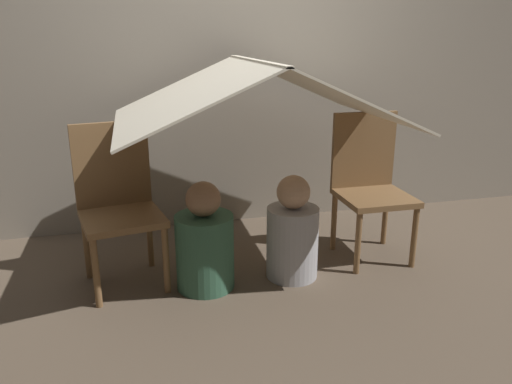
# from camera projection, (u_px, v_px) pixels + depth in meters

# --- Properties ---
(ground_plane) EXTENTS (8.80, 8.80, 0.00)m
(ground_plane) POSITION_uv_depth(u_px,v_px,m) (262.00, 281.00, 2.91)
(ground_plane) COLOR brown
(wall_back) EXTENTS (7.00, 0.05, 2.50)m
(wall_back) POSITION_uv_depth(u_px,v_px,m) (225.00, 53.00, 3.51)
(wall_back) COLOR gray
(wall_back) RESTS_ON ground_plane
(chair_left) EXTENTS (0.50, 0.50, 0.91)m
(chair_left) POSITION_uv_depth(u_px,v_px,m) (118.00, 200.00, 2.80)
(chair_left) COLOR brown
(chair_left) RESTS_ON ground_plane
(chair_right) EXTENTS (0.43, 0.43, 0.91)m
(chair_right) POSITION_uv_depth(u_px,v_px,m) (370.00, 181.00, 3.15)
(chair_right) COLOR brown
(chair_right) RESTS_ON ground_plane
(sheet_canopy) EXTENTS (1.53, 1.21, 0.34)m
(sheet_canopy) POSITION_uv_depth(u_px,v_px,m) (256.00, 91.00, 2.72)
(sheet_canopy) COLOR silver
(person_front) EXTENTS (0.33, 0.33, 0.62)m
(person_front) POSITION_uv_depth(u_px,v_px,m) (205.00, 245.00, 2.77)
(person_front) COLOR #38664C
(person_front) RESTS_ON ground_plane
(person_second) EXTENTS (0.30, 0.30, 0.62)m
(person_second) POSITION_uv_depth(u_px,v_px,m) (292.00, 235.00, 2.90)
(person_second) COLOR #B2B2B7
(person_second) RESTS_ON ground_plane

